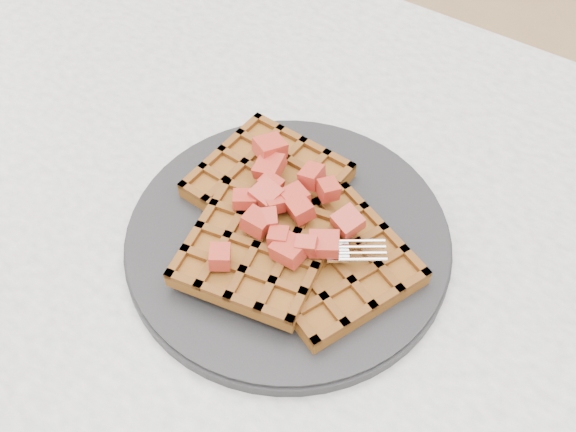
{
  "coord_description": "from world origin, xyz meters",
  "views": [
    {
      "loc": [
        0.13,
        -0.27,
        1.22
      ],
      "look_at": [
        -0.06,
        0.01,
        0.79
      ],
      "focal_mm": 40.0,
      "sensor_mm": 36.0,
      "label": 1
    }
  ],
  "objects": [
    {
      "name": "table",
      "position": [
        0.0,
        0.0,
        0.64
      ],
      "size": [
        1.2,
        0.8,
        0.75
      ],
      "color": "silver",
      "rests_on": "ground"
    },
    {
      "name": "plate",
      "position": [
        -0.06,
        0.01,
        0.76
      ],
      "size": [
        0.29,
        0.29,
        0.02
      ],
      "primitive_type": "cylinder",
      "color": "black",
      "rests_on": "table"
    },
    {
      "name": "waffles",
      "position": [
        -0.06,
        0.0,
        0.78
      ],
      "size": [
        0.23,
        0.2,
        0.03
      ],
      "color": "brown",
      "rests_on": "plate"
    },
    {
      "name": "strawberry_pile",
      "position": [
        -0.06,
        0.01,
        0.8
      ],
      "size": [
        0.15,
        0.15,
        0.02
      ],
      "primitive_type": null,
      "color": "maroon",
      "rests_on": "waffles"
    },
    {
      "name": "fork",
      "position": [
        -0.03,
        -0.02,
        0.77
      ],
      "size": [
        0.16,
        0.12,
        0.02
      ],
      "primitive_type": null,
      "rotation": [
        0.0,
        0.0,
        -0.98
      ],
      "color": "silver",
      "rests_on": "plate"
    }
  ]
}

